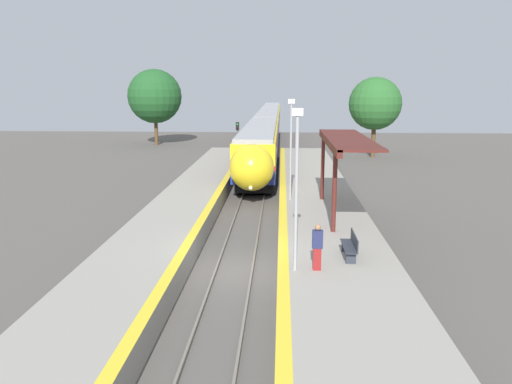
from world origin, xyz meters
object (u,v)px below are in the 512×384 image
(train, at_px, (268,125))
(person_waiting, at_px, (317,246))
(lamppost_mid, at_px, (291,143))
(railway_signal, at_px, (238,141))
(lamppost_near, at_px, (296,180))
(platform_bench, at_px, (351,245))

(train, height_order, person_waiting, train)
(person_waiting, relative_size, lamppost_mid, 0.30)
(railway_signal, xyz_separation_m, lamppost_mid, (4.33, -15.91, 1.61))
(lamppost_mid, bearing_deg, lamppost_near, -90.00)
(platform_bench, relative_size, lamppost_mid, 0.32)
(railway_signal, height_order, lamppost_mid, lamppost_mid)
(train, relative_size, railway_signal, 17.25)
(lamppost_near, xyz_separation_m, lamppost_mid, (0.00, 10.92, 0.00))
(railway_signal, bearing_deg, lamppost_near, -80.82)
(lamppost_near, bearing_deg, platform_bench, 33.65)
(platform_bench, xyz_separation_m, person_waiting, (-1.34, -1.33, 0.36))
(person_waiting, height_order, railway_signal, railway_signal)
(train, xyz_separation_m, lamppost_near, (2.34, -48.11, 1.93))
(train, height_order, lamppost_near, lamppost_near)
(railway_signal, relative_size, lamppost_near, 0.75)
(platform_bench, distance_m, railway_signal, 26.26)
(train, bearing_deg, lamppost_near, -87.22)
(train, height_order, platform_bench, train)
(railway_signal, bearing_deg, person_waiting, -79.23)
(train, distance_m, railway_signal, 21.38)
(platform_bench, bearing_deg, train, 95.42)
(railway_signal, relative_size, lamppost_mid, 0.75)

